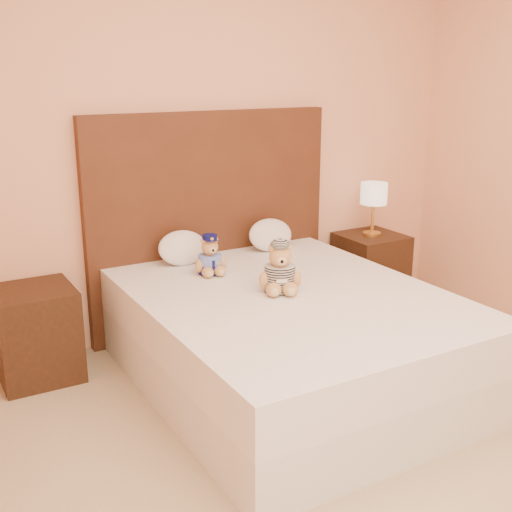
{
  "coord_description": "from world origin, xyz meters",
  "views": [
    {
      "loc": [
        -1.86,
        -1.65,
        1.77
      ],
      "look_at": [
        -0.08,
        1.45,
        0.72
      ],
      "focal_mm": 45.0,
      "sensor_mm": 36.0,
      "label": 1
    }
  ],
  "objects": [
    {
      "name": "lamp",
      "position": [
        1.25,
        2.0,
        0.85
      ],
      "size": [
        0.2,
        0.2,
        0.4
      ],
      "color": "gold",
      "rests_on": "nightstand_right"
    },
    {
      "name": "ground",
      "position": [
        0.0,
        0.0,
        0.0
      ],
      "size": [
        4.0,
        4.5,
        0.0
      ],
      "primitive_type": "cube",
      "color": "#BFAE88",
      "rests_on": "ground"
    },
    {
      "name": "pillow_left",
      "position": [
        -0.29,
        2.03,
        0.67
      ],
      "size": [
        0.33,
        0.21,
        0.23
      ],
      "primitive_type": "ellipsoid",
      "color": "white",
      "rests_on": "bed"
    },
    {
      "name": "headboard",
      "position": [
        0.0,
        2.21,
        0.75
      ],
      "size": [
        1.75,
        0.08,
        1.5
      ],
      "primitive_type": "cube",
      "color": "#4A2716",
      "rests_on": "ground"
    },
    {
      "name": "teddy_prisoner",
      "position": [
        -0.03,
        1.26,
        0.69
      ],
      "size": [
        0.33,
        0.32,
        0.28
      ],
      "primitive_type": null,
      "rotation": [
        0.0,
        0.0,
        -0.42
      ],
      "color": "tan",
      "rests_on": "bed"
    },
    {
      "name": "teddy_police",
      "position": [
        -0.23,
        1.75,
        0.67
      ],
      "size": [
        0.23,
        0.23,
        0.24
      ],
      "primitive_type": null,
      "rotation": [
        0.0,
        0.0,
        -0.13
      ],
      "color": "tan",
      "rests_on": "bed"
    },
    {
      "name": "nightstand_right",
      "position": [
        1.25,
        2.0,
        0.28
      ],
      "size": [
        0.45,
        0.45,
        0.55
      ],
      "primitive_type": "cube",
      "color": "#381D11",
      "rests_on": "ground"
    },
    {
      "name": "bed",
      "position": [
        0.0,
        1.2,
        0.28
      ],
      "size": [
        1.6,
        2.0,
        0.55
      ],
      "color": "white",
      "rests_on": "ground"
    },
    {
      "name": "nightstand_left",
      "position": [
        -1.25,
        2.0,
        0.28
      ],
      "size": [
        0.45,
        0.45,
        0.55
      ],
      "primitive_type": "cube",
      "color": "#381D11",
      "rests_on": "ground"
    },
    {
      "name": "room_walls",
      "position": [
        0.0,
        0.46,
        1.81
      ],
      "size": [
        4.04,
        4.52,
        2.72
      ],
      "color": "#F2AA84",
      "rests_on": "ground"
    },
    {
      "name": "pillow_right",
      "position": [
        0.37,
        2.03,
        0.67
      ],
      "size": [
        0.33,
        0.22,
        0.23
      ],
      "primitive_type": "ellipsoid",
      "color": "white",
      "rests_on": "bed"
    }
  ]
}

